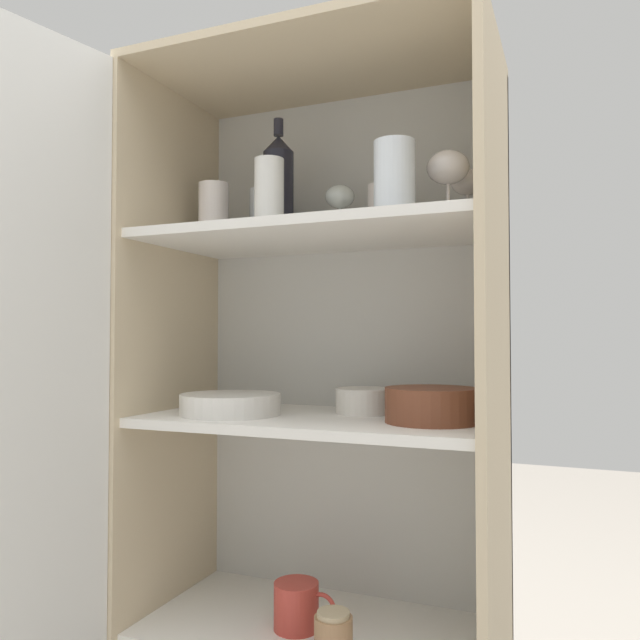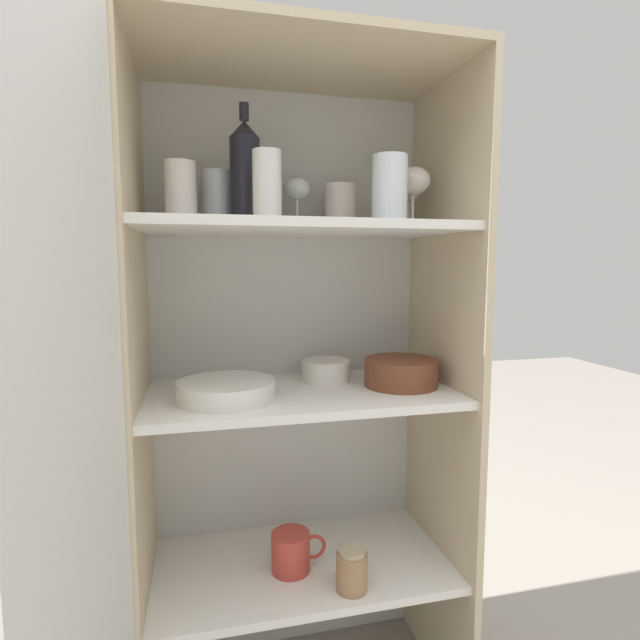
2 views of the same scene
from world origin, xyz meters
name	(u,v)px [view 2 (image 2 of 2)]	position (x,y,z in m)	size (l,w,h in m)	color
cupboard_back_panel	(287,381)	(0.00, 0.39, 0.77)	(0.76, 0.02, 1.54)	silver
cupboard_side_left	(140,410)	(-0.37, 0.19, 0.77)	(0.02, 0.42, 1.54)	#CCB793
cupboard_side_right	(441,391)	(0.37, 0.19, 0.77)	(0.02, 0.42, 1.54)	#CCB793
cupboard_top_panel	(300,60)	(0.00, 0.19, 1.55)	(0.76, 0.42, 0.02)	#CCB793
shelf_board_lower	(302,565)	(0.00, 0.19, 0.34)	(0.72, 0.38, 0.02)	white
shelf_board_middle	(301,394)	(0.00, 0.19, 0.78)	(0.72, 0.38, 0.02)	white
shelf_board_upper	(301,228)	(0.00, 0.19, 1.18)	(0.72, 0.38, 0.02)	white
cupboard_door	(73,488)	(-0.42, -0.20, 0.77)	(0.10, 0.37, 1.54)	silver
tumbler_glass_0	(267,186)	(-0.08, 0.13, 1.26)	(0.06, 0.06, 0.15)	white
tumbler_glass_1	(181,192)	(-0.27, 0.21, 1.25)	(0.07, 0.07, 0.13)	silver
tumbler_glass_2	(390,189)	(0.19, 0.12, 1.26)	(0.08, 0.08, 0.15)	white
tumbler_glass_3	(341,206)	(0.12, 0.29, 1.24)	(0.08, 0.08, 0.11)	silver
tumbler_glass_4	(217,199)	(-0.19, 0.31, 1.25)	(0.07, 0.07, 0.13)	white
wine_glass_0	(297,192)	(0.01, 0.30, 1.28)	(0.07, 0.07, 0.12)	white
wine_glass_1	(413,183)	(0.28, 0.19, 1.29)	(0.08, 0.08, 0.14)	silver
wine_glass_2	(408,194)	(0.30, 0.28, 1.28)	(0.07, 0.07, 0.12)	silver
wine_bottle	(245,172)	(-0.12, 0.25, 1.31)	(0.07, 0.07, 0.28)	black
plate_stack_white	(226,391)	(-0.18, 0.14, 0.82)	(0.22, 0.22, 0.04)	silver
mixing_bowl_large	(401,371)	(0.25, 0.17, 0.83)	(0.18, 0.18, 0.07)	brown
serving_bowl_small	(326,369)	(0.08, 0.27, 0.82)	(0.13, 0.13, 0.06)	silver
coffee_mug_primary	(292,552)	(-0.03, 0.16, 0.40)	(0.13, 0.09, 0.10)	#BC3D33
storage_jar	(352,570)	(0.09, 0.06, 0.40)	(0.07, 0.07, 0.10)	#99704C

